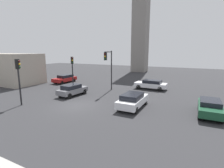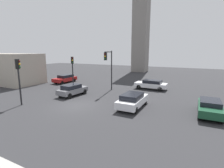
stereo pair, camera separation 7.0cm
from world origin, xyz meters
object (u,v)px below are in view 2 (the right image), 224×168
Objects in this scene: car_0 at (210,107)px; traffic_light_1 at (19,73)px; car_4 at (65,78)px; car_3 at (72,90)px; traffic_light_0 at (109,63)px; traffic_light_2 at (72,67)px; car_1 at (151,84)px; car_2 at (133,100)px.

traffic_light_1 is at bearing -72.65° from car_0.
car_4 is at bearing 83.46° from traffic_light_1.
car_3 is (2.17, 5.49, -2.59)m from traffic_light_1.
traffic_light_0 is 1.18× the size of traffic_light_2.
traffic_light_2 is at bearing -99.81° from car_0.
traffic_light_0 is at bearing 78.97° from car_4.
traffic_light_0 is 10.92m from traffic_light_1.
car_3 reaches higher than car_1.
traffic_light_1 reaches higher than car_3.
traffic_light_1 is 11.83m from car_2.
traffic_light_0 is 8.04m from car_2.
car_4 is (-15.20, -1.56, -0.02)m from car_1.
car_4 is (-22.48, 6.50, -0.01)m from car_0.
traffic_light_1 is 1.16× the size of car_3.
car_0 is at bearing -11.32° from traffic_light_1.
car_1 is (10.10, 13.71, -2.59)m from traffic_light_1.
traffic_light_1 is at bearing 112.98° from car_2.
traffic_light_0 reaches higher than traffic_light_2.
traffic_light_2 reaches higher than car_4.
car_2 is at bearing -6.22° from traffic_light_1.
car_3 is 0.90× the size of car_4.
traffic_light_1 is 1.05× the size of car_4.
car_4 is (-7.28, 6.66, -0.02)m from car_3.
car_3 is at bearing -15.49° from traffic_light_2.
car_0 is 23.40m from car_4.
car_1 is at bearing -38.93° from car_3.
car_0 is 15.20m from car_3.
traffic_light_0 is 13.15m from car_0.
traffic_light_0 is 6.05m from car_3.
car_0 is (17.54, -2.83, -2.61)m from traffic_light_2.
car_4 reaches higher than car_0.
car_2 is (-6.75, -1.12, 0.03)m from car_0.
car_3 is at bearing 83.39° from car_2.
car_0 is 10.86m from car_1.
car_0 is 0.93× the size of car_4.
car_0 is at bearing -84.37° from car_3.
car_3 is at bearing 50.60° from car_4.
traffic_light_0 is 1.33× the size of car_0.
traffic_light_0 reaches higher than car_2.
traffic_light_2 is (-0.17, 8.48, 0.00)m from traffic_light_1.
car_1 is at bearing 120.11° from traffic_light_0.
car_0 is at bearing 27.22° from traffic_light_2.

